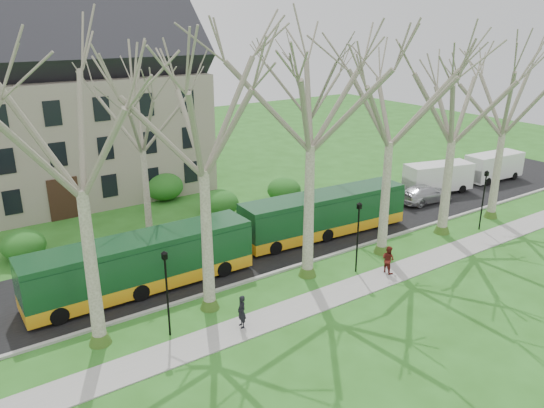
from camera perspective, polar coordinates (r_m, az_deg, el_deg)
The scene contains 16 objects.
ground at distance 29.76m, azimuth -0.96°, elevation -9.46°, with size 120.00×120.00×0.00m, color #265E1A.
sidewalk at distance 27.97m, azimuth 1.92°, elevation -11.44°, with size 70.00×2.00×0.06m, color gray.
road at distance 33.99m, azimuth -6.10°, elevation -5.69°, with size 80.00×8.00×0.06m, color black.
curb at distance 30.85m, azimuth -2.51°, elevation -8.24°, with size 80.00×0.25×0.14m, color #A5A39E.
building at distance 46.99m, azimuth -24.22°, elevation 9.97°, with size 26.50×12.20×16.00m.
tree_row_verge at distance 27.35m, azimuth -1.39°, elevation 3.77°, with size 49.00×7.00×14.00m.
tree_row_far at distance 36.27m, azimuth -12.48°, elevation 5.56°, with size 33.00×7.00×12.00m.
lamp_row at distance 27.86m, azimuth 0.15°, elevation -5.64°, with size 36.22×0.22×4.30m.
hedges at distance 39.42m, azimuth -18.11°, elevation -1.47°, with size 30.60×8.60×2.00m.
bus_lead at distance 30.18m, azimuth -13.81°, elevation -6.14°, with size 12.65×2.63×3.16m, color #123F1F, non-canonical shape.
bus_follow at distance 36.83m, azimuth 5.68°, elevation -1.01°, with size 12.34×2.57×3.08m, color #123F1F, non-canonical shape.
sedan at distance 45.21m, azimuth 16.16°, elevation 1.07°, with size 2.02×4.96×1.44m, color #B7B7BC.
van_a at distance 47.99m, azimuth 17.41°, elevation 2.68°, with size 5.85×2.13×2.55m, color silver, non-canonical shape.
van_b at distance 53.54m, azimuth 22.74°, elevation 3.70°, with size 5.78×2.10×2.52m, color silver, non-canonical shape.
pedestrian_a at distance 26.26m, azimuth -3.28°, elevation -11.49°, with size 0.61×0.40×1.66m, color black.
pedestrian_b at distance 32.19m, azimuth 12.39°, elevation -5.83°, with size 0.81×0.63×1.68m, color #5B1A15.
Camera 1 is at (-14.32, -21.83, 14.29)m, focal length 35.00 mm.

